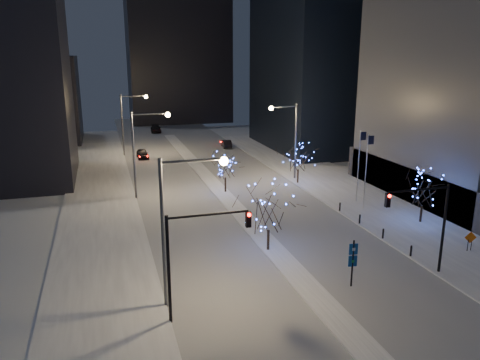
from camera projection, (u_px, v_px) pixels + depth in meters
name	position (u px, v px, depth m)	size (l,w,h in m)	color
ground	(318.00, 299.00, 31.68)	(160.00, 160.00, 0.00)	silver
road	(206.00, 176.00, 64.10)	(20.00, 130.00, 0.02)	#9FA3AD
median	(214.00, 185.00, 59.45)	(2.00, 80.00, 0.15)	white
east_sidewalk	(360.00, 197.00, 54.32)	(10.00, 90.00, 0.15)	white
west_sidewalk	(101.00, 221.00, 46.33)	(8.00, 90.00, 0.15)	white
filler_west_far	(28.00, 100.00, 87.30)	(18.00, 16.00, 16.00)	black
horizon_block	(177.00, 34.00, 113.15)	(24.00, 14.00, 42.00)	black
street_lamp_w_near	(179.00, 211.00, 29.40)	(4.40, 0.56, 10.00)	#595E66
street_lamp_w_mid	(143.00, 143.00, 52.56)	(4.40, 0.56, 10.00)	#595E66
street_lamp_w_far	(129.00, 116.00, 75.71)	(4.40, 0.56, 10.00)	#595E66
street_lamp_east	(289.00, 132.00, 60.59)	(3.90, 0.56, 10.00)	#595E66
traffic_signal_west	(194.00, 248.00, 28.13)	(5.26, 0.43, 7.00)	black
traffic_signal_east	(427.00, 216.00, 33.84)	(5.26, 0.43, 7.00)	black
flagpoles	(363.00, 163.00, 50.11)	(1.35, 2.60, 8.00)	silver
bollards	(371.00, 226.00, 43.60)	(0.16, 12.16, 0.90)	black
car_near	(143.00, 154.00, 75.18)	(1.71, 4.25, 1.45)	black
car_mid	(226.00, 144.00, 83.95)	(1.46, 4.20, 1.38)	black
car_far	(156.00, 129.00, 100.68)	(2.11, 5.19, 1.51)	black
holiday_tree_median_near	(269.00, 211.00, 38.58)	(6.06, 6.06, 5.54)	black
holiday_tree_median_far	(225.00, 167.00, 55.45)	(3.81, 3.81, 4.72)	black
holiday_tree_plaza_near	(423.00, 190.00, 45.26)	(4.71, 4.71, 5.09)	black
holiday_tree_plaza_far	(298.00, 157.00, 59.42)	(5.67, 5.67, 5.28)	black
wayfinding_sign	(353.00, 258.00, 32.89)	(0.63, 0.17, 3.53)	black
construction_sign	(470.00, 239.00, 38.96)	(1.00, 0.28, 1.69)	black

